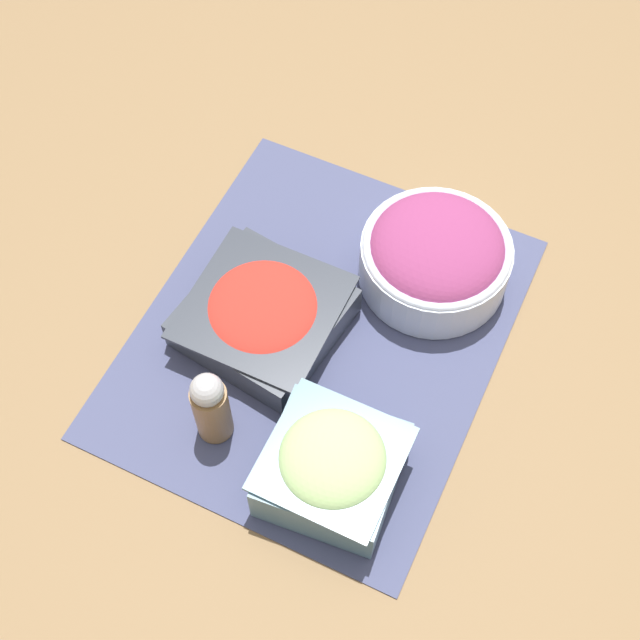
# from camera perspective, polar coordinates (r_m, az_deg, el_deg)

# --- Properties ---
(ground_plane) EXTENTS (3.00, 3.00, 0.00)m
(ground_plane) POSITION_cam_1_polar(r_m,az_deg,el_deg) (0.99, 0.00, -0.99)
(ground_plane) COLOR olive
(placemat) EXTENTS (0.46, 0.38, 0.00)m
(placemat) POSITION_cam_1_polar(r_m,az_deg,el_deg) (0.99, 0.00, -0.94)
(placemat) COLOR #474C70
(placemat) RESTS_ON ground_plane
(tomato_bowl) EXTENTS (0.18, 0.18, 0.05)m
(tomato_bowl) POSITION_cam_1_polar(r_m,az_deg,el_deg) (0.97, -3.64, 0.38)
(tomato_bowl) COLOR #333842
(tomato_bowl) RESTS_ON placemat
(onion_bowl) EXTENTS (0.17, 0.17, 0.08)m
(onion_bowl) POSITION_cam_1_polar(r_m,az_deg,el_deg) (1.00, 7.41, 4.13)
(onion_bowl) COLOR silver
(onion_bowl) RESTS_ON placemat
(cucumber_bowl) EXTENTS (0.14, 0.14, 0.08)m
(cucumber_bowl) POSITION_cam_1_polar(r_m,az_deg,el_deg) (0.88, 0.79, -9.33)
(cucumber_bowl) COLOR slate
(cucumber_bowl) RESTS_ON placemat
(pepper_shaker) EXTENTS (0.04, 0.04, 0.11)m
(pepper_shaker) POSITION_cam_1_polar(r_m,az_deg,el_deg) (0.90, -7.01, -5.49)
(pepper_shaker) COLOR olive
(pepper_shaker) RESTS_ON placemat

